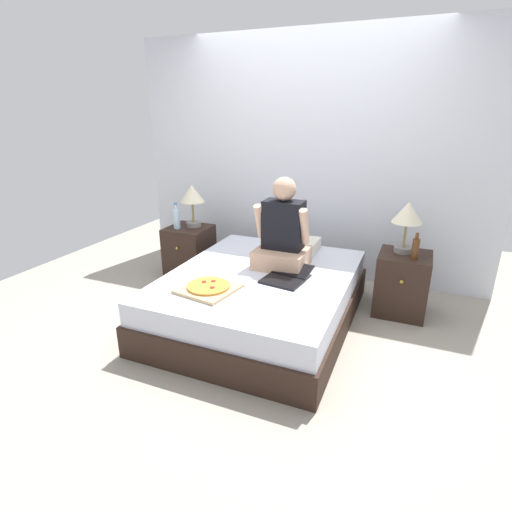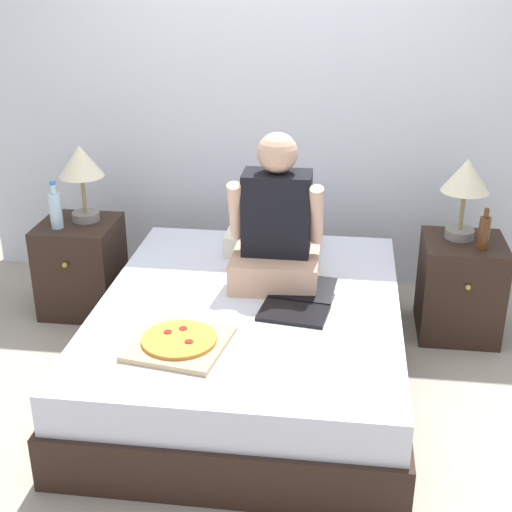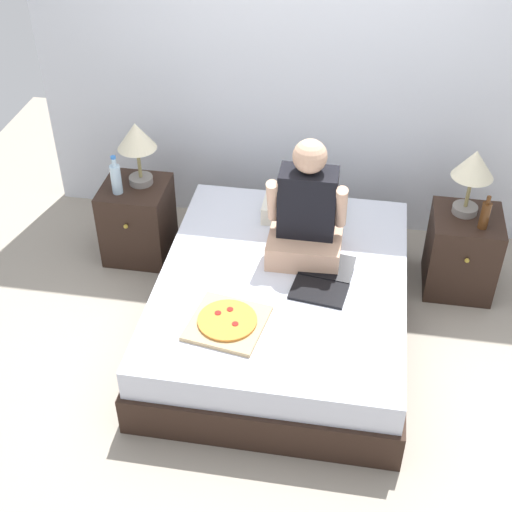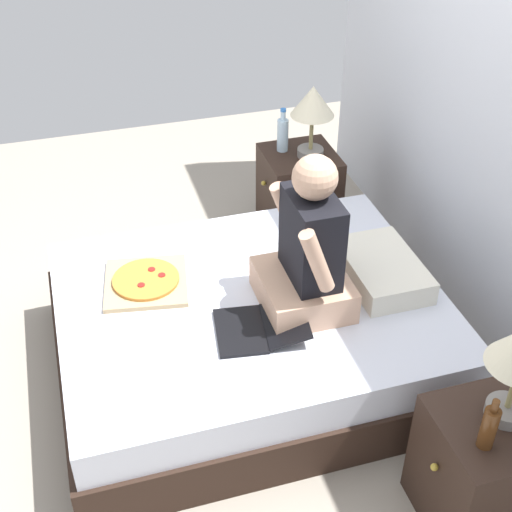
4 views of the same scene
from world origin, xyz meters
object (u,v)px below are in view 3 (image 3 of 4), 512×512
(water_bottle, at_px, (116,178))
(person_seated, at_px, (307,215))
(bed, at_px, (282,304))
(nightstand_left, at_px, (138,220))
(pizza_box, at_px, (227,322))
(beer_bottle, at_px, (485,215))
(laptop, at_px, (322,283))
(lamp_on_left_nightstand, at_px, (136,140))
(nightstand_right, at_px, (462,252))
(lamp_on_right_nightstand, at_px, (474,169))

(water_bottle, bearing_deg, person_seated, -13.41)
(bed, bearing_deg, person_seated, 66.70)
(nightstand_left, xyz_separation_m, pizza_box, (0.87, -1.11, 0.18))
(nightstand_left, bearing_deg, person_seated, -18.18)
(water_bottle, xyz_separation_m, beer_bottle, (2.37, -0.01, -0.02))
(nightstand_left, xyz_separation_m, person_seated, (1.21, -0.40, 0.45))
(nightstand_left, height_order, person_seated, person_seated)
(laptop, distance_m, pizza_box, 0.64)
(person_seated, bearing_deg, pizza_box, -116.09)
(nightstand_left, height_order, lamp_on_left_nightstand, lamp_on_left_nightstand)
(lamp_on_left_nightstand, relative_size, pizza_box, 0.98)
(lamp_on_left_nightstand, distance_m, laptop, 1.56)
(nightstand_right, relative_size, laptop, 1.23)
(bed, distance_m, beer_bottle, 1.37)
(nightstand_right, relative_size, pizza_box, 1.21)
(beer_bottle, relative_size, pizza_box, 0.50)
(water_bottle, bearing_deg, beer_bottle, -0.24)
(lamp_on_left_nightstand, bearing_deg, laptop, -29.45)
(lamp_on_right_nightstand, bearing_deg, person_seated, -155.29)
(beer_bottle, bearing_deg, laptop, -148.09)
(person_seated, height_order, laptop, person_seated)
(bed, distance_m, lamp_on_left_nightstand, 1.44)
(person_seated, distance_m, pizza_box, 0.83)
(person_seated, bearing_deg, bed, -113.30)
(person_seated, xyz_separation_m, laptop, (0.13, -0.29, -0.27))
(nightstand_left, bearing_deg, nightstand_right, 0.00)
(water_bottle, distance_m, nightstand_right, 2.33)
(nightstand_left, relative_size, water_bottle, 2.02)
(lamp_on_left_nightstand, bearing_deg, pizza_box, -54.46)
(nightstand_left, relative_size, pizza_box, 1.21)
(beer_bottle, distance_m, pizza_box, 1.75)
(lamp_on_left_nightstand, height_order, lamp_on_right_nightstand, same)
(lamp_on_right_nightstand, bearing_deg, laptop, -138.82)
(person_seated, bearing_deg, beer_bottle, 15.52)
(person_seated, bearing_deg, laptop, -65.39)
(bed, relative_size, laptop, 4.15)
(nightstand_right, relative_size, lamp_on_right_nightstand, 1.24)
(lamp_on_right_nightstand, bearing_deg, lamp_on_left_nightstand, 180.00)
(lamp_on_left_nightstand, relative_size, beer_bottle, 1.96)
(person_seated, distance_m, laptop, 0.41)
(water_bottle, distance_m, laptop, 1.56)
(pizza_box, bearing_deg, lamp_on_right_nightstand, 41.20)
(water_bottle, height_order, person_seated, person_seated)
(lamp_on_right_nightstand, height_order, laptop, lamp_on_right_nightstand)
(bed, bearing_deg, pizza_box, -117.50)
(water_bottle, bearing_deg, laptop, -22.72)
(lamp_on_right_nightstand, bearing_deg, water_bottle, -176.47)
(bed, xyz_separation_m, lamp_on_right_nightstand, (1.08, 0.69, 0.67))
(bed, distance_m, nightstand_left, 1.28)
(laptop, bearing_deg, nightstand_left, 152.96)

